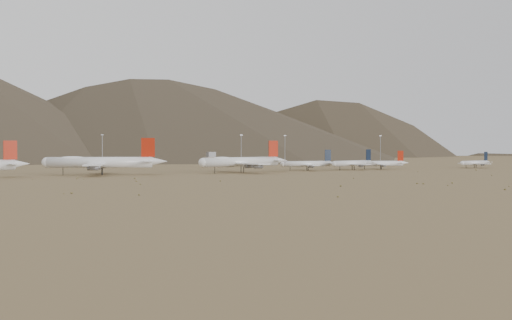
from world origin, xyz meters
name	(u,v)px	position (x,y,z in m)	size (l,w,h in m)	color
ground	(237,175)	(0.00, 0.00, 0.00)	(3000.00, 3000.00, 0.00)	#967B4D
mountain_ridge	(33,67)	(0.00, 900.00, 150.00)	(4400.00, 1000.00, 300.00)	brown
widebody_centre	(100,162)	(-76.82, 30.84, 7.75)	(72.34, 57.74, 22.47)	white
widebody_east	(241,162)	(13.34, 23.26, 7.17)	(69.17, 54.25, 20.81)	white
narrowbody_a	(308,164)	(68.96, 33.96, 4.70)	(43.95, 31.48, 14.50)	white
narrowbody_b	(354,163)	(104.16, 30.42, 4.72)	(43.20, 31.86, 14.54)	white
narrowbody_c	(381,163)	(127.84, 29.99, 4.37)	(39.93, 29.49, 13.47)	white
narrowbody_d	(475,163)	(207.59, 20.65, 3.99)	(36.71, 26.98, 12.30)	white
control_tower	(211,160)	(30.00, 120.00, 5.32)	(8.00, 8.00, 12.00)	gray
mast_west	(102,149)	(-51.31, 138.23, 14.20)	(2.00, 0.60, 25.70)	gray
mast_centre	(241,149)	(50.64, 108.03, 14.20)	(2.00, 0.60, 25.70)	gray
mast_east	(285,148)	(107.29, 143.27, 14.20)	(2.00, 0.60, 25.70)	gray
mast_far_east	(380,148)	(195.19, 127.96, 14.20)	(2.00, 0.60, 25.70)	gray
desert_scrub	(386,181)	(36.89, -104.00, 0.31)	(370.51, 178.07, 0.95)	olive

